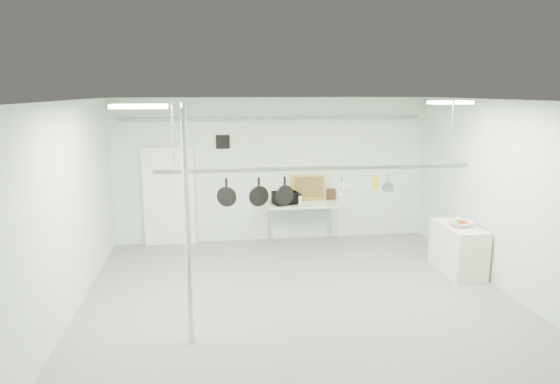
{
  "coord_description": "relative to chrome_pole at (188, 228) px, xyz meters",
  "views": [
    {
      "loc": [
        -1.39,
        -6.94,
        3.34
      ],
      "look_at": [
        -0.26,
        1.0,
        1.71
      ],
      "focal_mm": 32.0,
      "sensor_mm": 36.0,
      "label": 1
    }
  ],
  "objects": [
    {
      "name": "floor",
      "position": [
        1.7,
        0.6,
        -1.6
      ],
      "size": [
        8.0,
        8.0,
        0.0
      ],
      "primitive_type": "plane",
      "color": "gray",
      "rests_on": "ground"
    },
    {
      "name": "ceiling",
      "position": [
        1.7,
        0.6,
        1.59
      ],
      "size": [
        7.0,
        8.0,
        0.02
      ],
      "primitive_type": "cube",
      "color": "silver",
      "rests_on": "back_wall"
    },
    {
      "name": "back_wall",
      "position": [
        1.7,
        4.59,
        0.0
      ],
      "size": [
        7.0,
        0.02,
        3.2
      ],
      "primitive_type": "cube",
      "color": "#ACCEBC",
      "rests_on": "floor"
    },
    {
      "name": "right_wall",
      "position": [
        5.19,
        0.6,
        0.0
      ],
      "size": [
        0.02,
        8.0,
        3.2
      ],
      "primitive_type": "cube",
      "color": "#ACCEBC",
      "rests_on": "floor"
    },
    {
      "name": "door",
      "position": [
        -0.6,
        4.54,
        -0.55
      ],
      "size": [
        1.1,
        0.1,
        2.2
      ],
      "primitive_type": "cube",
      "color": "silver",
      "rests_on": "floor"
    },
    {
      "name": "wall_vent",
      "position": [
        0.6,
        4.57,
        0.65
      ],
      "size": [
        0.3,
        0.04,
        0.3
      ],
      "primitive_type": "cube",
      "color": "black",
      "rests_on": "back_wall"
    },
    {
      "name": "conduit_pipe",
      "position": [
        1.7,
        4.5,
        1.15
      ],
      "size": [
        6.6,
        0.07,
        0.07
      ],
      "primitive_type": "cylinder",
      "rotation": [
        0.0,
        1.57,
        0.0
      ],
      "color": "gray",
      "rests_on": "back_wall"
    },
    {
      "name": "chrome_pole",
      "position": [
        0.0,
        0.0,
        0.0
      ],
      "size": [
        0.08,
        0.08,
        3.2
      ],
      "primitive_type": "cylinder",
      "color": "silver",
      "rests_on": "floor"
    },
    {
      "name": "prep_table",
      "position": [
        2.3,
        4.2,
        -0.77
      ],
      "size": [
        1.6,
        0.7,
        0.91
      ],
      "color": "#AECDB7",
      "rests_on": "floor"
    },
    {
      "name": "side_cabinet",
      "position": [
        4.85,
        2.0,
        -1.15
      ],
      "size": [
        0.6,
        1.2,
        0.9
      ],
      "primitive_type": "cube",
      "color": "beige",
      "rests_on": "floor"
    },
    {
      "name": "pot_rack",
      "position": [
        1.9,
        0.9,
        0.63
      ],
      "size": [
        4.8,
        0.06,
        1.0
      ],
      "color": "#B7B7BC",
      "rests_on": "ceiling"
    },
    {
      "name": "light_panel_left",
      "position": [
        -0.5,
        -0.2,
        1.56
      ],
      "size": [
        0.65,
        0.3,
        0.05
      ],
      "primitive_type": "cube",
      "color": "white",
      "rests_on": "ceiling"
    },
    {
      "name": "light_panel_right",
      "position": [
        4.1,
        1.2,
        1.56
      ],
      "size": [
        0.65,
        0.3,
        0.05
      ],
      "primitive_type": "cube",
      "color": "white",
      "rests_on": "ceiling"
    },
    {
      "name": "microwave",
      "position": [
        1.91,
        4.17,
        -0.55
      ],
      "size": [
        0.58,
        0.46,
        0.28
      ],
      "primitive_type": "imported",
      "rotation": [
        0.0,
        0.0,
        3.41
      ],
      "color": "black",
      "rests_on": "prep_table"
    },
    {
      "name": "coffee_canister",
      "position": [
        2.21,
        4.16,
        -0.6
      ],
      "size": [
        0.15,
        0.15,
        0.19
      ],
      "primitive_type": "cylinder",
      "rotation": [
        0.0,
        0.0,
        0.12
      ],
      "color": "white",
      "rests_on": "prep_table"
    },
    {
      "name": "painting_large",
      "position": [
        2.5,
        4.5,
        -0.41
      ],
      "size": [
        0.79,
        0.18,
        0.58
      ],
      "primitive_type": "cube",
      "rotation": [
        -0.14,
        0.0,
        -0.06
      ],
      "color": "gold",
      "rests_on": "prep_table"
    },
    {
      "name": "painting_small",
      "position": [
        2.98,
        4.5,
        -0.57
      ],
      "size": [
        0.3,
        0.1,
        0.25
      ],
      "primitive_type": "cube",
      "rotation": [
        -0.17,
        0.0,
        -0.04
      ],
      "color": "black",
      "rests_on": "prep_table"
    },
    {
      "name": "fruit_bowl",
      "position": [
        4.84,
        1.94,
        -0.65
      ],
      "size": [
        0.46,
        0.46,
        0.1
      ],
      "primitive_type": "imported",
      "rotation": [
        0.0,
        0.0,
        0.14
      ],
      "color": "silver",
      "rests_on": "side_cabinet"
    },
    {
      "name": "skillet_left",
      "position": [
        0.54,
        0.9,
        0.28
      ],
      "size": [
        0.3,
        0.15,
        0.41
      ],
      "primitive_type": null,
      "rotation": [
        0.0,
        0.0,
        -0.33
      ],
      "color": "black",
      "rests_on": "pot_rack"
    },
    {
      "name": "skillet_mid",
      "position": [
        1.02,
        0.9,
        0.27
      ],
      "size": [
        0.31,
        0.15,
        0.42
      ],
      "primitive_type": null,
      "rotation": [
        0.0,
        0.0,
        0.29
      ],
      "color": "black",
      "rests_on": "pot_rack"
    },
    {
      "name": "skillet_right",
      "position": [
        1.41,
        0.9,
        0.27
      ],
      "size": [
        0.3,
        0.18,
        0.43
      ],
      "primitive_type": null,
      "rotation": [
        0.0,
        0.0,
        0.41
      ],
      "color": "black",
      "rests_on": "pot_rack"
    },
    {
      "name": "whisk",
      "position": [
        2.29,
        0.9,
        0.31
      ],
      "size": [
        0.23,
        0.23,
        0.34
      ],
      "primitive_type": null,
      "rotation": [
        0.0,
        0.0,
        0.25
      ],
      "color": "#AFAFB4",
      "rests_on": "pot_rack"
    },
    {
      "name": "grater",
      "position": [
        2.82,
        0.9,
        0.36
      ],
      "size": [
        0.1,
        0.06,
        0.24
      ],
      "primitive_type": null,
      "rotation": [
        0.0,
        0.0,
        0.39
      ],
      "color": "gold",
      "rests_on": "pot_rack"
    },
    {
      "name": "saucepan",
      "position": [
        3.02,
        0.9,
        0.34
      ],
      "size": [
        0.18,
        0.13,
        0.28
      ],
      "primitive_type": null,
      "rotation": [
        0.0,
        0.0,
        0.25
      ],
      "color": "silver",
      "rests_on": "pot_rack"
    },
    {
      "name": "fruit_cluster",
      "position": [
        4.84,
        1.94,
        -0.61
      ],
      "size": [
        0.24,
        0.24,
        0.09
      ],
      "primitive_type": null,
      "color": "#B1101C",
      "rests_on": "fruit_bowl"
    }
  ]
}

